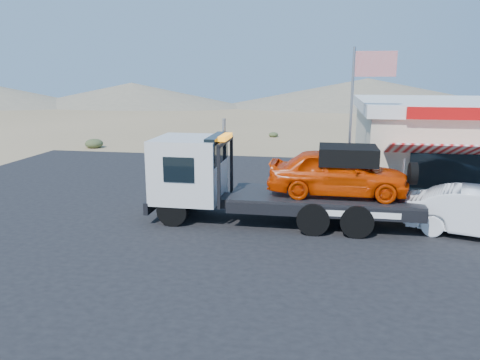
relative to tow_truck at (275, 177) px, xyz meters
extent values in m
plane|color=olive|center=(-2.14, -2.35, -1.62)|extent=(120.00, 120.00, 0.00)
cube|color=black|center=(-0.14, 0.65, -1.61)|extent=(32.00, 24.00, 0.02)
cylinder|color=black|center=(-3.37, -1.05, -1.08)|extent=(1.05, 0.31, 1.05)
cylinder|color=black|center=(-3.37, 1.05, -1.08)|extent=(1.05, 0.31, 1.05)
cylinder|color=black|center=(1.36, -1.05, -1.08)|extent=(1.05, 0.58, 1.05)
cylinder|color=black|center=(1.36, 1.05, -1.08)|extent=(1.05, 0.58, 1.05)
cylinder|color=black|center=(2.72, -1.05, -1.08)|extent=(1.05, 0.58, 1.05)
cylinder|color=black|center=(2.72, 1.05, -1.08)|extent=(1.05, 0.58, 1.05)
cube|color=black|center=(0.52, 0.00, -0.92)|extent=(8.61, 1.05, 0.31)
cube|color=silver|center=(-3.05, 0.00, 0.18)|extent=(2.31, 2.47, 2.20)
cube|color=black|center=(-2.05, 0.00, 0.91)|extent=(0.37, 2.10, 0.94)
cube|color=black|center=(-1.74, 0.00, 0.13)|extent=(0.10, 2.31, 2.10)
cube|color=orange|center=(-1.74, 0.00, 1.33)|extent=(0.26, 1.26, 0.16)
cube|color=black|center=(1.67, 0.00, -0.63)|extent=(6.30, 2.41, 0.16)
imported|color=#DC3702|center=(2.09, 0.00, 0.23)|extent=(4.62, 1.86, 1.57)
cube|color=black|center=(2.41, 0.00, 0.83)|extent=(1.89, 1.57, 0.58)
cube|color=beige|center=(8.36, 6.65, 0.10)|extent=(10.00, 8.00, 3.40)
cube|color=white|center=(8.36, 6.65, 2.05)|extent=(10.40, 8.40, 0.50)
cube|color=red|center=(5.86, 2.39, 2.05)|extent=(2.60, 0.12, 0.45)
cylinder|color=#99999E|center=(4.36, 0.95, -0.50)|extent=(0.08, 0.08, 2.20)
cylinder|color=#99999E|center=(2.56, 2.15, 1.40)|extent=(0.10, 0.10, 6.00)
cube|color=#B20C14|center=(3.31, 2.15, 3.80)|extent=(1.50, 0.02, 0.90)
ellipsoid|color=#364726|center=(-13.96, 14.15, -1.29)|extent=(1.23, 1.23, 0.66)
ellipsoid|color=#364726|center=(-9.73, 19.29, -1.36)|extent=(0.99, 0.99, 0.53)
ellipsoid|color=#364726|center=(-2.30, 21.75, -1.42)|extent=(0.77, 0.77, 0.42)
cone|color=#726B59|center=(-27.14, 52.65, 0.13)|extent=(36.00, 36.00, 3.50)
cone|color=#726B59|center=(7.86, 55.65, 0.48)|extent=(44.00, 44.00, 4.20)
camera|label=1|loc=(1.52, -15.64, 3.53)|focal=35.00mm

